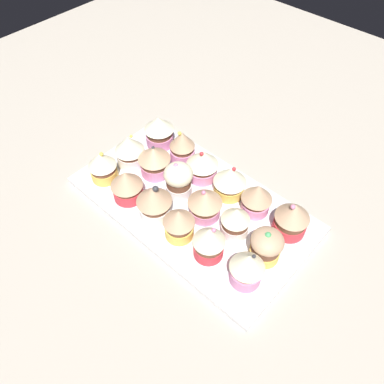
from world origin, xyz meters
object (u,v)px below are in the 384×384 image
cupcake_2 (154,201)px  cupcake_3 (179,223)px  cupcake_11 (266,246)px  cupcake_6 (130,150)px  cupcake_7 (154,160)px  cupcake_8 (179,179)px  cupcake_13 (182,146)px  baking_tray (192,204)px  cupcake_14 (203,164)px  cupcake_9 (205,203)px  cupcake_4 (209,241)px  cupcake_10 (236,220)px  cupcake_12 (159,131)px  cupcake_1 (127,185)px  cupcake_0 (102,165)px  cupcake_16 (257,198)px  cupcake_17 (292,218)px  cupcake_15 (230,180)px  cupcake_5 (247,267)px

cupcake_2 → cupcake_3: 6.58cm
cupcake_11 → cupcake_6: bearing=-179.6°
cupcake_3 → cupcake_7: bearing=151.4°
cupcake_3 → cupcake_11: 15.81cm
cupcake_6 → cupcake_8: bearing=4.3°
cupcake_3 → cupcake_11: cupcake_3 is taller
cupcake_13 → cupcake_7: bearing=-101.1°
baking_tray → cupcake_13: cupcake_13 is taller
cupcake_3 → cupcake_14: size_ratio=0.95×
cupcake_3 → cupcake_14: cupcake_14 is taller
cupcake_6 → cupcake_9: size_ratio=1.05×
cupcake_4 → cupcake_10: cupcake_4 is taller
cupcake_9 → cupcake_12: 22.46cm
cupcake_1 → cupcake_10: size_ratio=1.03×
cupcake_3 → cupcake_0: bearing=-179.5°
cupcake_9 → cupcake_13: cupcake_13 is taller
cupcake_1 → cupcake_6: 9.70cm
cupcake_14 → cupcake_12: bearing=175.4°
baking_tray → cupcake_16: bearing=32.9°
cupcake_0 → cupcake_17: bearing=22.2°
baking_tray → cupcake_6: cupcake_6 is taller
cupcake_15 → cupcake_13: bearing=176.6°
cupcake_10 → cupcake_13: cupcake_13 is taller
cupcake_9 → cupcake_14: (-7.03, 7.26, 0.14)cm
cupcake_17 → cupcake_0: bearing=-157.8°
cupcake_9 → cupcake_2: bearing=-137.3°
cupcake_1 → cupcake_14: size_ratio=0.95×
cupcake_3 → cupcake_10: 10.27cm
cupcake_3 → cupcake_13: bearing=131.7°
baking_tray → cupcake_1: cupcake_1 is taller
cupcake_17 → cupcake_8: bearing=-162.2°
cupcake_12 → cupcake_2: bearing=-46.8°
cupcake_5 → cupcake_6: size_ratio=1.04×
cupcake_15 → cupcake_3: bearing=-91.6°
cupcake_8 → cupcake_11: size_ratio=1.13×
cupcake_6 → cupcake_11: size_ratio=1.07×
cupcake_11 → cupcake_13: bearing=163.5°
cupcake_11 → cupcake_14: cupcake_14 is taller
cupcake_0 → cupcake_16: 31.75cm
cupcake_0 → cupcake_11: cupcake_0 is taller
cupcake_10 → cupcake_13: bearing=159.8°
cupcake_0 → cupcake_15: cupcake_15 is taller
cupcake_5 → cupcake_10: bearing=138.9°
cupcake_0 → cupcake_14: 20.45cm
cupcake_16 → cupcake_2: bearing=-134.2°
cupcake_1 → cupcake_16: size_ratio=0.99×
cupcake_13 → cupcake_14: 6.74cm
cupcake_9 → cupcake_17: 16.06cm
cupcake_15 → cupcake_12: bearing=177.5°
cupcake_6 → cupcake_9: 21.08cm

